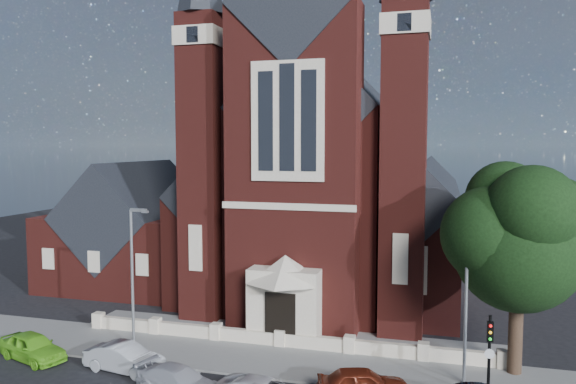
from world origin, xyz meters
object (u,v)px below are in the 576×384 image
street_tree (522,240)px  street_lamp_right (468,292)px  traffic_signal (490,347)px  car_silver_a (124,358)px  car_silver_b (179,382)px  car_dark_red (363,384)px  street_lamp_left (133,270)px  car_lime_van (33,347)px  church (335,186)px  parish_hall (137,235)px

street_tree → street_lamp_right: street_tree is taller
street_lamp_right → traffic_signal: (0.91, -1.57, -2.02)m
car_silver_a → street_lamp_right: bearing=-71.8°
car_silver_b → car_dark_red: (8.28, 1.92, 0.07)m
street_lamp_right → street_lamp_left: bearing=180.0°
street_tree → car_lime_van: 26.16m
street_lamp_left → traffic_signal: size_ratio=2.02×
church → car_dark_red: size_ratio=8.27×
church → parish_hall: 17.26m
parish_hall → car_silver_a: parish_hall is taller
church → car_lime_van: 26.23m
street_lamp_left → car_silver_b: (5.11, -4.70, -3.95)m
traffic_signal → car_silver_b: 14.28m
parish_hall → street_lamp_left: size_ratio=1.51×
church → car_lime_van: bearing=-119.5°
church → car_dark_red: 23.61m
car_lime_van → street_tree: bearing=-61.4°
parish_hall → car_dark_red: bearing=-38.0°
traffic_signal → car_silver_b: bearing=-167.2°
traffic_signal → car_lime_van: size_ratio=0.92×
car_silver_a → car_silver_b: bearing=-105.5°
street_lamp_right → car_silver_a: size_ratio=1.88×
parish_hall → car_silver_b: 23.13m
street_lamp_left → car_lime_van: (-4.47, -2.95, -3.86)m
street_tree → street_lamp_left: bearing=-175.2°
car_lime_van → car_dark_red: car_lime_van is taller
car_silver_a → car_silver_b: size_ratio=0.96×
church → traffic_signal: (11.00, -20.52, -5.60)m
parish_hall → car_lime_van: (3.62, -16.95, -3.27)m
parish_hall → street_lamp_left: (8.09, -14.00, 0.59)m
car_silver_a → car_dark_red: bearing=-80.9°
parish_hall → street_lamp_right: (26.09, -14.00, 0.59)m
street_tree → car_dark_red: street_tree is taller
church → street_tree: size_ratio=3.26×
parish_hall → car_dark_red: 27.46m
traffic_signal → car_silver_a: size_ratio=0.93×
street_lamp_left → car_silver_a: bearing=-68.6°
street_lamp_right → traffic_signal: 2.71m
street_tree → car_silver_b: size_ratio=2.38×
street_lamp_right → traffic_signal: street_lamp_right is taller
street_lamp_right → car_silver_a: (-16.84, -2.97, -3.89)m
car_silver_a → car_lime_van: bearing=98.0°
church → traffic_signal: church is taller
street_tree → traffic_signal: (-1.60, -3.28, -4.38)m
street_tree → car_silver_a: bearing=-166.4°
traffic_signal → street_lamp_right: bearing=120.0°
church → traffic_signal: bearing=-61.8°
parish_hall → car_silver_b: (13.20, -18.70, -3.36)m
street_tree → car_silver_b: street_tree is taller
church → car_silver_b: (-2.80, -23.64, -7.53)m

